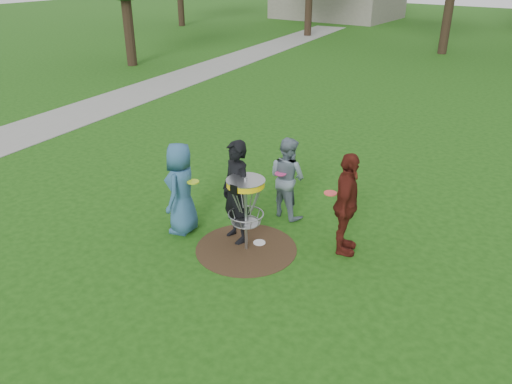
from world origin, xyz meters
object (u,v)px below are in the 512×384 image
Objects in this scene: player_blue at (181,188)px; player_maroon at (346,204)px; player_black at (236,192)px; player_grey at (287,177)px; disc_golf_basket at (246,197)px.

player_maroon is (2.79, 1.06, 0.05)m from player_blue.
player_grey is at bearing 100.96° from player_black.
player_maroon is at bearing 43.78° from player_black.
player_grey is at bearing 94.18° from disc_golf_basket.
player_blue is at bearing -142.30° from player_black.
player_black is 1.17× the size of player_grey.
disc_golf_basket is at bearing 104.54° from player_grey.
player_black reaches higher than player_blue.
disc_golf_basket is at bearing 75.47° from player_blue.
player_blue is 1.26× the size of disc_golf_basket.
player_grey is at bearing 50.01° from player_maroon.
player_maroon reaches higher than player_grey.
player_grey is 1.64m from player_maroon.
player_black is 0.39m from disc_golf_basket.
disc_golf_basket is at bearing 103.84° from player_maroon.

